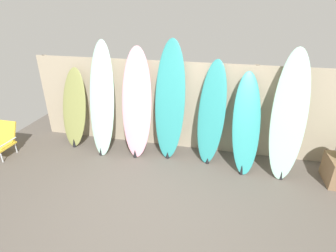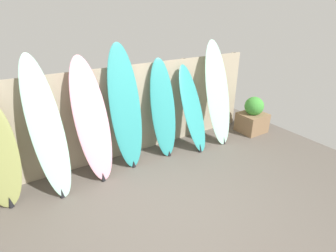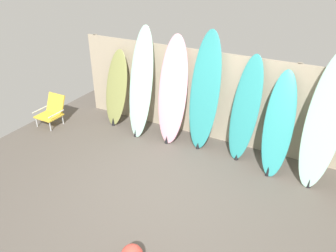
# 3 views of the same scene
# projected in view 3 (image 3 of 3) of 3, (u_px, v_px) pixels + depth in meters

# --- Properties ---
(ground) EXTENTS (7.68, 7.68, 0.00)m
(ground) POSITION_uv_depth(u_px,v_px,m) (165.00, 192.00, 5.29)
(ground) COLOR #5B544C
(fence_back) EXTENTS (6.08, 0.11, 1.80)m
(fence_back) POSITION_uv_depth(u_px,v_px,m) (214.00, 97.00, 6.41)
(fence_back) COLOR tan
(fence_back) RESTS_ON ground
(surfboard_olive_0) EXTENTS (0.61, 0.54, 1.63)m
(surfboard_olive_0) POSITION_uv_depth(u_px,v_px,m) (116.00, 89.00, 7.07)
(surfboard_olive_0) COLOR olive
(surfboard_olive_0) RESTS_ON ground
(surfboard_seafoam_1) EXTENTS (0.57, 0.74, 2.19)m
(surfboard_seafoam_1) POSITION_uv_depth(u_px,v_px,m) (141.00, 84.00, 6.57)
(surfboard_seafoam_1) COLOR #9ED6BC
(surfboard_seafoam_1) RESTS_ON ground
(surfboard_pink_2) EXTENTS (0.65, 0.67, 2.10)m
(surfboard_pink_2) POSITION_uv_depth(u_px,v_px,m) (173.00, 91.00, 6.32)
(surfboard_pink_2) COLOR pink
(surfboard_pink_2) RESTS_ON ground
(surfboard_teal_3) EXTENTS (0.58, 0.49, 2.24)m
(surfboard_teal_3) POSITION_uv_depth(u_px,v_px,m) (205.00, 93.00, 6.07)
(surfboard_teal_3) COLOR teal
(surfboard_teal_3) RESTS_ON ground
(surfboard_teal_4) EXTENTS (0.57, 0.60, 1.91)m
(surfboard_teal_4) POSITION_uv_depth(u_px,v_px,m) (245.00, 109.00, 5.83)
(surfboard_teal_4) COLOR teal
(surfboard_teal_4) RESTS_ON ground
(surfboard_teal_5) EXTENTS (0.57, 0.78, 1.73)m
(surfboard_teal_5) POSITION_uv_depth(u_px,v_px,m) (279.00, 125.00, 5.51)
(surfboard_teal_5) COLOR teal
(surfboard_teal_5) RESTS_ON ground
(surfboard_seafoam_6) EXTENTS (0.63, 0.79, 2.17)m
(surfboard_seafoam_6) POSITION_uv_depth(u_px,v_px,m) (325.00, 122.00, 5.13)
(surfboard_seafoam_6) COLOR #9ED6BC
(surfboard_seafoam_6) RESTS_ON ground
(beach_chair) EXTENTS (0.50, 0.56, 0.64)m
(beach_chair) POSITION_uv_depth(u_px,v_px,m) (52.00, 110.00, 7.22)
(beach_chair) COLOR silver
(beach_chair) RESTS_ON ground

